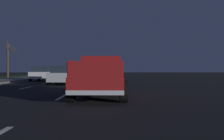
# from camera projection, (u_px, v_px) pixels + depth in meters

# --- Properties ---
(ground) EXTENTS (144.00, 144.00, 0.00)m
(ground) POSITION_uv_depth(u_px,v_px,m) (76.00, 80.00, 27.60)
(ground) COLOR black
(sidewalk_shoulder) EXTENTS (108.00, 4.00, 0.12)m
(sidewalk_shoulder) POSITION_uv_depth(u_px,v_px,m) (12.00, 80.00, 27.52)
(sidewalk_shoulder) COLOR slate
(sidewalk_shoulder) RESTS_ON ground
(lane_markings) EXTENTS (108.00, 7.04, 0.01)m
(lane_markings) POSITION_uv_depth(u_px,v_px,m) (55.00, 79.00, 30.26)
(lane_markings) COLOR silver
(lane_markings) RESTS_ON ground
(pickup_truck) EXTENTS (5.49, 2.40, 1.87)m
(pickup_truck) POSITION_uv_depth(u_px,v_px,m) (101.00, 77.00, 11.10)
(pickup_truck) COLOR maroon
(pickup_truck) RESTS_ON ground
(sedan_white) EXTENTS (4.40, 2.03, 1.54)m
(sedan_white) POSITION_uv_depth(u_px,v_px,m) (43.00, 74.00, 26.07)
(sedan_white) COLOR silver
(sedan_white) RESTS_ON ground
(sedan_silver) EXTENTS (4.41, 2.03, 1.54)m
(sedan_silver) POSITION_uv_depth(u_px,v_px,m) (64.00, 75.00, 19.73)
(sedan_silver) COLOR #B2B5BA
(sedan_silver) RESTS_ON ground
(sedan_black) EXTENTS (4.45, 2.10, 1.54)m
(sedan_black) POSITION_uv_depth(u_px,v_px,m) (104.00, 75.00, 20.19)
(sedan_black) COLOR black
(sedan_black) RESTS_ON ground
(bare_tree_far) EXTENTS (1.27, 1.36, 5.40)m
(bare_tree_far) POSITION_uv_depth(u_px,v_px,m) (8.00, 59.00, 33.70)
(bare_tree_far) COLOR #423323
(bare_tree_far) RESTS_ON ground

